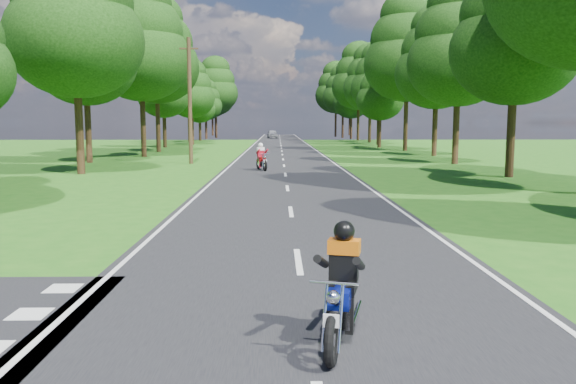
{
  "coord_description": "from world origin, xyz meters",
  "views": [
    {
      "loc": [
        -0.39,
        -8.4,
        2.63
      ],
      "look_at": [
        -0.16,
        4.0,
        1.1
      ],
      "focal_mm": 35.0,
      "sensor_mm": 36.0,
      "label": 1
    }
  ],
  "objects": [
    {
      "name": "ground",
      "position": [
        0.0,
        0.0,
        0.0
      ],
      "size": [
        160.0,
        160.0,
        0.0
      ],
      "primitive_type": "plane",
      "color": "#215E15",
      "rests_on": "ground"
    },
    {
      "name": "main_road",
      "position": [
        0.0,
        50.0,
        0.01
      ],
      "size": [
        7.0,
        140.0,
        0.02
      ],
      "primitive_type": "cube",
      "color": "black",
      "rests_on": "ground"
    },
    {
      "name": "road_markings",
      "position": [
        -0.14,
        48.13,
        0.02
      ],
      "size": [
        7.4,
        140.0,
        0.01
      ],
      "color": "silver",
      "rests_on": "main_road"
    },
    {
      "name": "treeline",
      "position": [
        1.43,
        60.06,
        8.25
      ],
      "size": [
        40.0,
        115.35,
        14.78
      ],
      "color": "black",
      "rests_on": "ground"
    },
    {
      "name": "telegraph_pole",
      "position": [
        -6.0,
        28.0,
        4.07
      ],
      "size": [
        1.2,
        0.26,
        8.0
      ],
      "color": "#382616",
      "rests_on": "ground"
    },
    {
      "name": "rider_near_blue",
      "position": [
        0.37,
        -1.93,
        0.74
      ],
      "size": [
        0.99,
        1.82,
        1.44
      ],
      "primitive_type": null,
      "rotation": [
        0.0,
        0.0,
        -0.25
      ],
      "color": "navy",
      "rests_on": "main_road"
    },
    {
      "name": "rider_far_red",
      "position": [
        -1.28,
        22.74,
        0.78
      ],
      "size": [
        1.08,
        1.92,
        1.52
      ],
      "primitive_type": null,
      "rotation": [
        0.0,
        0.0,
        0.28
      ],
      "color": "#9F0C0D",
      "rests_on": "main_road"
    },
    {
      "name": "distant_car",
      "position": [
        -1.29,
        88.41,
        0.75
      ],
      "size": [
        2.06,
        4.39,
        1.45
      ],
      "primitive_type": "imported",
      "rotation": [
        0.0,
        0.0,
        0.08
      ],
      "color": "#A5A8AC",
      "rests_on": "main_road"
    }
  ]
}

